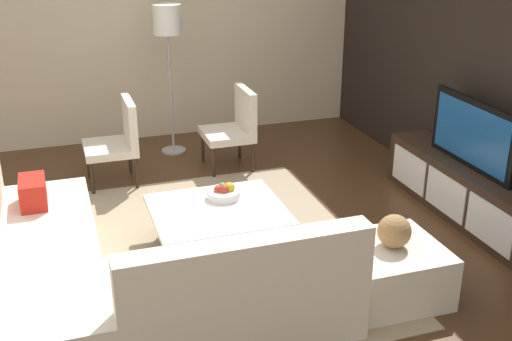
{
  "coord_description": "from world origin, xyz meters",
  "views": [
    {
      "loc": [
        4.41,
        -1.07,
        2.61
      ],
      "look_at": [
        -0.29,
        0.49,
        0.59
      ],
      "focal_mm": 44.68,
      "sensor_mm": 36.0,
      "label": 1
    }
  ],
  "objects_px": {
    "television": "(473,134)",
    "floor_lamp": "(168,30)",
    "ottoman": "(391,271)",
    "coffee_table": "(218,228)",
    "decorative_ball": "(394,231)",
    "sectional_couch": "(110,276)",
    "accent_chair_far": "(235,124)",
    "media_console": "(465,191)",
    "accent_chair_near": "(119,137)",
    "fruit_bowl": "(224,192)"
  },
  "relations": [
    {
      "from": "ottoman",
      "to": "accent_chair_far",
      "type": "xyz_separation_m",
      "value": [
        -2.79,
        -0.34,
        0.29
      ]
    },
    {
      "from": "accent_chair_far",
      "to": "floor_lamp",
      "type": "bearing_deg",
      "value": -150.43
    },
    {
      "from": "decorative_ball",
      "to": "accent_chair_near",
      "type": "bearing_deg",
      "value": -150.01
    },
    {
      "from": "fruit_bowl",
      "to": "decorative_ball",
      "type": "relative_size",
      "value": 1.16
    },
    {
      "from": "floor_lamp",
      "to": "accent_chair_far",
      "type": "bearing_deg",
      "value": 39.63
    },
    {
      "from": "media_console",
      "to": "sectional_couch",
      "type": "bearing_deg",
      "value": -80.91
    },
    {
      "from": "accent_chair_near",
      "to": "fruit_bowl",
      "type": "xyz_separation_m",
      "value": [
        1.53,
        0.68,
        -0.06
      ]
    },
    {
      "from": "ottoman",
      "to": "floor_lamp",
      "type": "bearing_deg",
      "value": -165.47
    },
    {
      "from": "fruit_bowl",
      "to": "decorative_ball",
      "type": "xyz_separation_m",
      "value": [
        1.21,
        0.91,
        0.09
      ]
    },
    {
      "from": "coffee_table",
      "to": "decorative_ball",
      "type": "xyz_separation_m",
      "value": [
        1.04,
        1.01,
        0.32
      ]
    },
    {
      "from": "fruit_bowl",
      "to": "accent_chair_far",
      "type": "bearing_deg",
      "value": 160.15
    },
    {
      "from": "floor_lamp",
      "to": "fruit_bowl",
      "type": "distance_m",
      "value": 2.45
    },
    {
      "from": "accent_chair_near",
      "to": "decorative_ball",
      "type": "distance_m",
      "value": 3.17
    },
    {
      "from": "accent_chair_near",
      "to": "decorative_ball",
      "type": "relative_size",
      "value": 3.6
    },
    {
      "from": "media_console",
      "to": "ottoman",
      "type": "height_order",
      "value": "media_console"
    },
    {
      "from": "fruit_bowl",
      "to": "sectional_couch",
      "type": "bearing_deg",
      "value": -52.45
    },
    {
      "from": "television",
      "to": "decorative_ball",
      "type": "relative_size",
      "value": 4.67
    },
    {
      "from": "ottoman",
      "to": "decorative_ball",
      "type": "height_order",
      "value": "decorative_ball"
    },
    {
      "from": "sectional_couch",
      "to": "ottoman",
      "type": "xyz_separation_m",
      "value": [
        0.42,
        1.94,
        -0.09
      ]
    },
    {
      "from": "floor_lamp",
      "to": "accent_chair_far",
      "type": "relative_size",
      "value": 1.94
    },
    {
      "from": "fruit_bowl",
      "to": "accent_chair_far",
      "type": "distance_m",
      "value": 1.67
    },
    {
      "from": "accent_chair_far",
      "to": "decorative_ball",
      "type": "height_order",
      "value": "accent_chair_far"
    },
    {
      "from": "television",
      "to": "ottoman",
      "type": "xyz_separation_m",
      "value": [
        0.94,
        -1.29,
        -0.6
      ]
    },
    {
      "from": "media_console",
      "to": "accent_chair_near",
      "type": "xyz_separation_m",
      "value": [
        -1.81,
        -2.87,
        0.24
      ]
    },
    {
      "from": "media_console",
      "to": "accent_chair_far",
      "type": "relative_size",
      "value": 2.33
    },
    {
      "from": "media_console",
      "to": "floor_lamp",
      "type": "relative_size",
      "value": 1.2
    },
    {
      "from": "media_console",
      "to": "coffee_table",
      "type": "height_order",
      "value": "media_console"
    },
    {
      "from": "floor_lamp",
      "to": "decorative_ball",
      "type": "relative_size",
      "value": 6.99
    },
    {
      "from": "ottoman",
      "to": "fruit_bowl",
      "type": "bearing_deg",
      "value": -143.2
    },
    {
      "from": "accent_chair_far",
      "to": "ottoman",
      "type": "bearing_deg",
      "value": -3.09
    },
    {
      "from": "sectional_couch",
      "to": "television",
      "type": "bearing_deg",
      "value": 99.09
    },
    {
      "from": "sectional_couch",
      "to": "accent_chair_far",
      "type": "bearing_deg",
      "value": 145.91
    },
    {
      "from": "accent_chair_near",
      "to": "fruit_bowl",
      "type": "height_order",
      "value": "accent_chair_near"
    },
    {
      "from": "sectional_couch",
      "to": "floor_lamp",
      "type": "distance_m",
      "value": 3.41
    },
    {
      "from": "television",
      "to": "floor_lamp",
      "type": "xyz_separation_m",
      "value": [
        -2.53,
        -2.18,
        0.61
      ]
    },
    {
      "from": "floor_lamp",
      "to": "ottoman",
      "type": "xyz_separation_m",
      "value": [
        3.46,
        0.9,
        -1.22
      ]
    },
    {
      "from": "television",
      "to": "coffee_table",
      "type": "height_order",
      "value": "television"
    },
    {
      "from": "floor_lamp",
      "to": "decorative_ball",
      "type": "xyz_separation_m",
      "value": [
        3.46,
        0.9,
        -0.89
      ]
    },
    {
      "from": "sectional_couch",
      "to": "floor_lamp",
      "type": "bearing_deg",
      "value": 161.0
    },
    {
      "from": "sectional_couch",
      "to": "accent_chair_near",
      "type": "height_order",
      "value": "accent_chair_near"
    },
    {
      "from": "accent_chair_near",
      "to": "floor_lamp",
      "type": "distance_m",
      "value": 1.36
    },
    {
      "from": "decorative_ball",
      "to": "coffee_table",
      "type": "bearing_deg",
      "value": -135.66
    },
    {
      "from": "television",
      "to": "floor_lamp",
      "type": "bearing_deg",
      "value": -139.17
    },
    {
      "from": "coffee_table",
      "to": "decorative_ball",
      "type": "distance_m",
      "value": 1.48
    },
    {
      "from": "decorative_ball",
      "to": "media_console",
      "type": "bearing_deg",
      "value": 126.06
    },
    {
      "from": "accent_chair_far",
      "to": "decorative_ball",
      "type": "xyz_separation_m",
      "value": [
        2.79,
        0.34,
        0.03
      ]
    },
    {
      "from": "accent_chair_near",
      "to": "coffee_table",
      "type": "bearing_deg",
      "value": 25.67
    },
    {
      "from": "coffee_table",
      "to": "fruit_bowl",
      "type": "relative_size",
      "value": 3.8
    },
    {
      "from": "coffee_table",
      "to": "decorative_ball",
      "type": "relative_size",
      "value": 4.4
    },
    {
      "from": "fruit_bowl",
      "to": "accent_chair_far",
      "type": "xyz_separation_m",
      "value": [
        -1.57,
        0.57,
        0.06
      ]
    }
  ]
}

